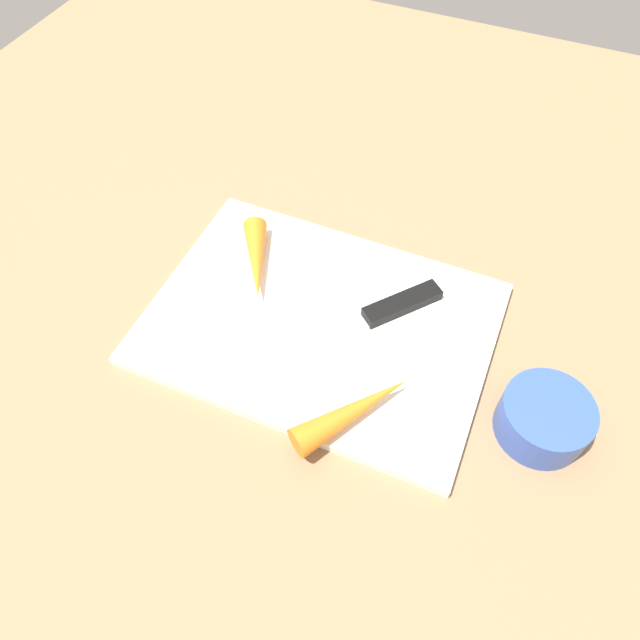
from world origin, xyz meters
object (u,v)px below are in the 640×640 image
Objects in this scene: cutting_board at (320,323)px; carrot_short at (256,260)px; small_bowl at (544,419)px; carrot_long at (354,411)px; knife at (392,308)px.

carrot_short is (-0.09, 0.04, 0.02)m from cutting_board.
small_bowl is at bearing 50.05° from carrot_short.
carrot_short is at bearing 157.56° from cutting_board.
small_bowl is at bearing -33.66° from carrot_long.
cutting_board is at bearing 73.37° from carrot_long.
cutting_board is 2.17× the size of knife.
carrot_long reaches higher than cutting_board.
carrot_short is 0.34m from small_bowl.
small_bowl reaches higher than knife.
carrot_long is at bearing -51.69° from cutting_board.
cutting_board is 3.26× the size of carrot_short.
small_bowl is at bearing 108.26° from knife.
knife is 1.50× the size of carrot_short.
carrot_long is 1.15× the size of carrot_short.
small_bowl is (0.17, 0.06, -0.01)m from carrot_long.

